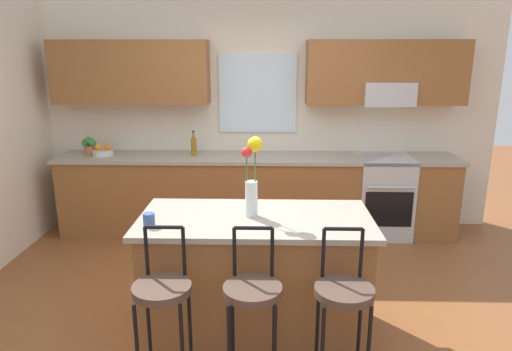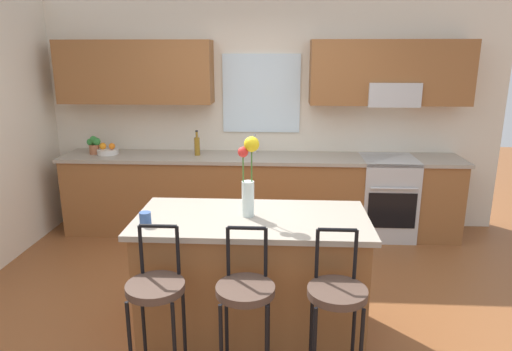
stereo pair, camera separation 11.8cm
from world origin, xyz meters
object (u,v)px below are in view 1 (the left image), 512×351
bar_stool_far (344,298)px  mug_ceramic (149,220)px  bar_stool_middle (253,297)px  potted_plant_small (89,145)px  kitchen_island (255,274)px  bottle_olive_oil (194,146)px  flower_vase (252,176)px  fruit_bowl_oranges (103,151)px  oven_range (382,196)px  bar_stool_near (163,295)px

bar_stool_far → mug_ceramic: size_ratio=11.58×
bar_stool_middle → potted_plant_small: 3.30m
bar_stool_far → bar_stool_middle: bearing=180.0°
kitchen_island → bottle_olive_oil: bearing=110.8°
flower_vase → mug_ceramic: 0.77m
kitchen_island → mug_ceramic: bearing=-164.9°
flower_vase → fruit_bowl_oranges: size_ratio=2.43×
bar_stool_middle → oven_range: bearing=61.3°
flower_vase → bottle_olive_oil: flower_vase is taller
oven_range → bar_stool_middle: bearing=-118.7°
oven_range → bar_stool_middle: size_ratio=0.88×
bar_stool_far → potted_plant_small: potted_plant_small is taller
fruit_bowl_oranges → potted_plant_small: potted_plant_small is taller
oven_range → flower_vase: bearing=-126.4°
bar_stool_middle → fruit_bowl_oranges: (-1.81, 2.62, 0.33)m
kitchen_island → bar_stool_middle: 0.64m
bar_stool_near → mug_ceramic: bar_stool_near is taller
bar_stool_middle → bottle_olive_oil: size_ratio=3.61×
kitchen_island → flower_vase: flower_vase is taller
bar_stool_far → bottle_olive_oil: bearing=116.6°
bar_stool_near → flower_vase: 1.01m
oven_range → bottle_olive_oil: (-2.18, 0.02, 0.57)m
bottle_olive_oil → potted_plant_small: bearing=-180.0°
bar_stool_far → bottle_olive_oil: size_ratio=3.61×
kitchen_island → bottle_olive_oil: (-0.76, 2.00, 0.57)m
bar_stool_near → bar_stool_far: bearing=0.0°
mug_ceramic → potted_plant_small: bearing=119.6°
bar_stool_middle → mug_ceramic: bearing=149.5°
mug_ceramic → bottle_olive_oil: bearing=91.0°
flower_vase → mug_ceramic: flower_vase is taller
mug_ceramic → bar_stool_near: bearing=-68.1°
oven_range → potted_plant_small: bearing=179.6°
mug_ceramic → fruit_bowl_oranges: size_ratio=0.37×
kitchen_island → bar_stool_middle: bar_stool_middle is taller
fruit_bowl_oranges → bottle_olive_oil: size_ratio=0.83×
fruit_bowl_oranges → bottle_olive_oil: bearing=0.0°
kitchen_island → mug_ceramic: mug_ceramic is taller
bar_stool_near → bar_stool_far: (1.10, 0.00, 0.00)m
bar_stool_middle → fruit_bowl_oranges: 3.20m
oven_range → fruit_bowl_oranges: (-3.23, 0.02, 0.50)m
kitchen_island → fruit_bowl_oranges: bearing=132.2°
mug_ceramic → bottle_olive_oil: bottle_olive_oil is taller
fruit_bowl_oranges → potted_plant_small: (-0.16, -0.00, 0.07)m
fruit_bowl_oranges → potted_plant_small: size_ratio=1.13×
bar_stool_middle → bar_stool_near: bearing=180.0°
bar_stool_middle → flower_vase: size_ratio=1.78×
fruit_bowl_oranges → bottle_olive_oil: 1.05m
oven_range → bar_stool_near: bearing=-127.2°
bar_stool_middle → bottle_olive_oil: bearing=106.2°
mug_ceramic → bottle_olive_oil: 2.19m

